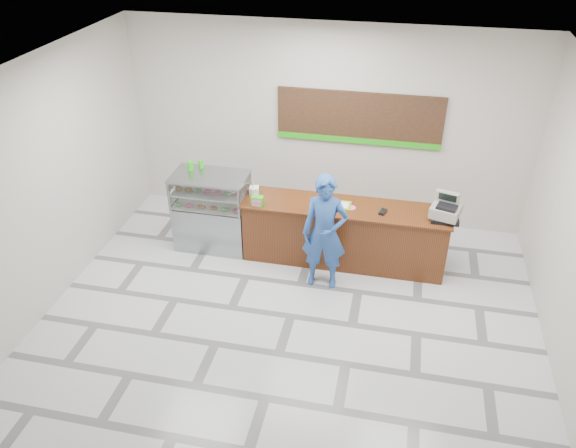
% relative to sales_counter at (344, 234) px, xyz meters
% --- Properties ---
extents(floor, '(7.00, 7.00, 0.00)m').
position_rel_sales_counter_xyz_m(floor, '(-0.55, -1.55, -0.52)').
color(floor, silver).
rests_on(floor, ground).
extents(back_wall, '(7.00, 0.00, 7.00)m').
position_rel_sales_counter_xyz_m(back_wall, '(-0.55, 1.45, 1.23)').
color(back_wall, beige).
rests_on(back_wall, floor).
extents(ceiling, '(7.00, 7.00, 0.00)m').
position_rel_sales_counter_xyz_m(ceiling, '(-0.55, -1.55, 2.98)').
color(ceiling, silver).
rests_on(ceiling, back_wall).
extents(sales_counter, '(3.26, 0.76, 1.03)m').
position_rel_sales_counter_xyz_m(sales_counter, '(0.00, 0.00, 0.00)').
color(sales_counter, '#5F2B12').
rests_on(sales_counter, floor).
extents(display_case, '(1.22, 0.72, 1.33)m').
position_rel_sales_counter_xyz_m(display_case, '(-2.22, -0.00, 0.16)').
color(display_case, gray).
rests_on(display_case, floor).
extents(menu_board, '(2.80, 0.06, 0.90)m').
position_rel_sales_counter_xyz_m(menu_board, '(-0.00, 1.41, 1.42)').
color(menu_board, black).
rests_on(menu_board, back_wall).
extents(cash_register, '(0.51, 0.53, 0.39)m').
position_rel_sales_counter_xyz_m(cash_register, '(1.50, -0.05, 0.66)').
color(cash_register, black).
rests_on(cash_register, sales_counter).
extents(card_terminal, '(0.13, 0.18, 0.04)m').
position_rel_sales_counter_xyz_m(card_terminal, '(0.58, -0.09, 0.53)').
color(card_terminal, black).
rests_on(card_terminal, sales_counter).
extents(serving_tray, '(0.39, 0.29, 0.02)m').
position_rel_sales_counter_xyz_m(serving_tray, '(-0.12, 0.00, 0.52)').
color(serving_tray, '#66B514').
rests_on(serving_tray, sales_counter).
extents(napkin_box, '(0.17, 0.17, 0.13)m').
position_rel_sales_counter_xyz_m(napkin_box, '(-1.50, 0.08, 0.58)').
color(napkin_box, white).
rests_on(napkin_box, sales_counter).
extents(straw_cup, '(0.09, 0.09, 0.13)m').
position_rel_sales_counter_xyz_m(straw_cup, '(-1.50, 0.02, 0.58)').
color(straw_cup, silver).
rests_on(straw_cup, sales_counter).
extents(promo_box, '(0.18, 0.13, 0.16)m').
position_rel_sales_counter_xyz_m(promo_box, '(-1.35, -0.27, 0.59)').
color(promo_box, green).
rests_on(promo_box, sales_counter).
extents(donut_decal, '(0.17, 0.17, 0.00)m').
position_rel_sales_counter_xyz_m(donut_decal, '(0.07, -0.03, 0.52)').
color(donut_decal, '#FC5A95').
rests_on(donut_decal, sales_counter).
extents(green_cup_left, '(0.10, 0.10, 0.15)m').
position_rel_sales_counter_xyz_m(green_cup_left, '(-2.58, 0.13, 0.89)').
color(green_cup_left, green).
rests_on(green_cup_left, display_case).
extents(green_cup_right, '(0.09, 0.09, 0.13)m').
position_rel_sales_counter_xyz_m(green_cup_right, '(-2.43, 0.25, 0.88)').
color(green_cup_right, green).
rests_on(green_cup_right, display_case).
extents(customer, '(0.69, 0.47, 1.85)m').
position_rel_sales_counter_xyz_m(customer, '(-0.22, -0.66, 0.41)').
color(customer, '#274F9A').
rests_on(customer, floor).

